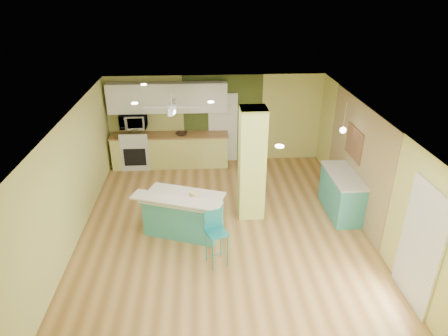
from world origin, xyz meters
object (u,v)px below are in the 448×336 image
at_px(side_counter, 342,193).
at_px(fruit_bowl, 181,134).
at_px(peninsula, 183,213).
at_px(bar_stool, 215,229).
at_px(canister, 193,195).

height_order(side_counter, fruit_bowl, fruit_bowl).
bearing_deg(fruit_bowl, peninsula, -87.71).
bearing_deg(bar_stool, fruit_bowl, 78.58).
height_order(bar_stool, canister, bar_stool).
bearing_deg(bar_stool, canister, 92.02).
bearing_deg(canister, fruit_bowl, 96.00).
bearing_deg(fruit_bowl, side_counter, -36.44).
relative_size(side_counter, fruit_bowl, 4.82).
bearing_deg(peninsula, side_counter, 28.85).
distance_m(peninsula, side_counter, 3.58).
relative_size(peninsula, side_counter, 1.29).
height_order(bar_stool, fruit_bowl, bar_stool).
xyz_separation_m(bar_stool, side_counter, (2.91, 1.59, -0.24)).
distance_m(peninsula, fruit_bowl, 3.32).
distance_m(peninsula, bar_stool, 1.22).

